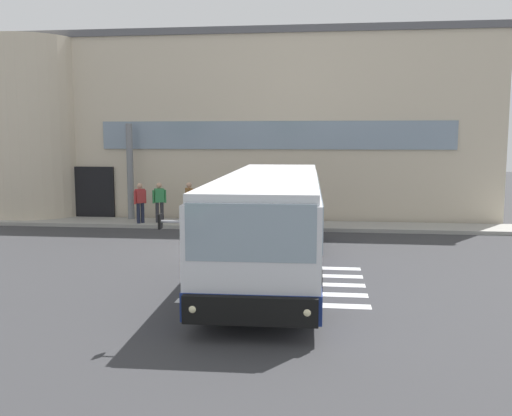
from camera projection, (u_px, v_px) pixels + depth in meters
The scene contains 9 objects.
ground_plane at pixel (229, 249), 18.71m from camera, with size 80.00×90.00×0.02m, color #353538.
bay_paint_stripes at pixel (278, 283), 14.34m from camera, with size 4.40×3.96×0.01m.
terminal_building at pixel (252, 128), 29.71m from camera, with size 23.02×13.80×8.37m.
boarding_curb at pixel (248, 225), 23.43m from camera, with size 25.22×2.00×0.15m, color #9E9B93.
entry_support_column at pixel (130, 172), 24.37m from camera, with size 0.28×0.28×4.15m, color slate.
bus_main_foreground at pixel (272, 223), 15.57m from camera, with size 3.02×11.58×2.70m.
passenger_near_column at pixel (140, 200), 23.31m from camera, with size 0.50×0.52×1.68m.
passenger_by_doorway at pixel (159, 200), 23.52m from camera, with size 0.53×0.38×1.68m.
passenger_at_curb_edge at pixel (189, 200), 23.71m from camera, with size 0.39×0.51×1.68m.
Camera 1 is at (3.09, -18.15, 3.71)m, focal length 39.31 mm.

